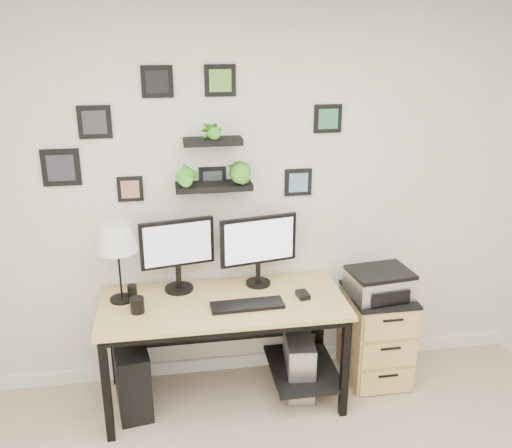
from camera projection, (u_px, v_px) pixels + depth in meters
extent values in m
plane|color=silver|center=(257.00, 202.00, 3.91)|extent=(4.00, 0.00, 4.00)
cube|color=white|center=(257.00, 359.00, 4.32)|extent=(4.00, 0.03, 0.10)
cube|color=tan|center=(223.00, 303.00, 3.72)|extent=(1.60, 0.70, 0.03)
cube|color=black|center=(223.00, 309.00, 3.73)|extent=(1.54, 0.64, 0.05)
cube|color=black|center=(219.00, 316.00, 4.12)|extent=(1.44, 0.02, 0.41)
cube|color=black|center=(303.00, 368.00, 3.99)|extent=(0.45, 0.63, 0.03)
cube|color=black|center=(107.00, 391.00, 3.45)|extent=(0.05, 0.05, 0.72)
cube|color=black|center=(114.00, 339.00, 4.01)|extent=(0.05, 0.05, 0.72)
cube|color=black|center=(345.00, 368.00, 3.68)|extent=(0.05, 0.05, 0.72)
cube|color=black|center=(320.00, 322.00, 4.24)|extent=(0.05, 0.05, 0.72)
cylinder|color=black|center=(179.00, 288.00, 3.87)|extent=(0.23, 0.23, 0.02)
cylinder|color=black|center=(179.00, 277.00, 3.84)|extent=(0.05, 0.05, 0.17)
cube|color=black|center=(177.00, 243.00, 3.75)|extent=(0.49, 0.12, 0.32)
cube|color=silver|center=(178.00, 244.00, 3.73)|extent=(0.44, 0.09, 0.28)
cylinder|color=black|center=(258.00, 283.00, 3.95)|extent=(0.20, 0.20, 0.02)
cylinder|color=black|center=(258.00, 273.00, 3.92)|extent=(0.04, 0.04, 0.15)
cube|color=black|center=(258.00, 240.00, 3.83)|extent=(0.53, 0.13, 0.33)
cube|color=silver|center=(259.00, 241.00, 3.82)|extent=(0.47, 0.09, 0.29)
cube|color=black|center=(247.00, 305.00, 3.64)|extent=(0.47, 0.17, 0.02)
cube|color=black|center=(303.00, 295.00, 3.76)|extent=(0.08, 0.12, 0.03)
cylinder|color=black|center=(122.00, 299.00, 3.73)|extent=(0.16, 0.16, 0.01)
cylinder|color=black|center=(119.00, 265.00, 3.64)|extent=(0.01, 0.01, 0.48)
cone|color=white|center=(117.00, 238.00, 3.58)|extent=(0.26, 0.26, 0.18)
cylinder|color=black|center=(137.00, 305.00, 3.56)|extent=(0.09, 0.09, 0.10)
cylinder|color=black|center=(132.00, 291.00, 3.76)|extent=(0.06, 0.06, 0.08)
cube|color=black|center=(132.00, 375.00, 3.81)|extent=(0.28, 0.50, 0.47)
cube|color=gray|center=(299.00, 363.00, 4.00)|extent=(0.23, 0.43, 0.42)
cube|color=silver|center=(303.00, 380.00, 3.81)|extent=(0.17, 0.03, 0.39)
cube|color=tan|center=(376.00, 336.00, 4.12)|extent=(0.42, 0.50, 0.65)
cube|color=black|center=(379.00, 294.00, 4.00)|extent=(0.43, 0.51, 0.02)
cube|color=tan|center=(387.00, 382.00, 3.95)|extent=(0.39, 0.02, 0.18)
cylinder|color=black|center=(388.00, 376.00, 3.92)|extent=(0.14, 0.02, 0.02)
cube|color=tan|center=(389.00, 355.00, 3.88)|extent=(0.39, 0.02, 0.18)
cylinder|color=black|center=(391.00, 349.00, 3.84)|extent=(0.14, 0.02, 0.02)
cube|color=tan|center=(392.00, 327.00, 3.81)|extent=(0.39, 0.02, 0.18)
cylinder|color=black|center=(393.00, 320.00, 3.77)|extent=(0.14, 0.02, 0.02)
cube|color=silver|center=(379.00, 285.00, 3.94)|extent=(0.45, 0.36, 0.16)
cube|color=black|center=(380.00, 272.00, 3.91)|extent=(0.45, 0.36, 0.03)
cube|color=black|center=(391.00, 298.00, 3.80)|extent=(0.28, 0.05, 0.09)
cube|color=black|center=(214.00, 186.00, 3.73)|extent=(0.50, 0.18, 0.04)
cube|color=black|center=(213.00, 141.00, 3.62)|extent=(0.38, 0.15, 0.04)
imported|color=green|center=(187.00, 164.00, 3.65)|extent=(0.15, 0.12, 0.27)
imported|color=green|center=(239.00, 162.00, 3.71)|extent=(0.15, 0.15, 0.27)
imported|color=green|center=(212.00, 118.00, 3.57)|extent=(0.13, 0.09, 0.25)
cube|color=black|center=(95.00, 122.00, 3.55)|extent=(0.21, 0.02, 0.21)
cube|color=#2E2D32|center=(94.00, 122.00, 3.54)|extent=(0.14, 0.00, 0.14)
cube|color=black|center=(130.00, 189.00, 3.73)|extent=(0.17, 0.02, 0.17)
cube|color=#B36852|center=(130.00, 189.00, 3.72)|extent=(0.12, 0.00, 0.12)
cube|color=black|center=(298.00, 182.00, 3.90)|extent=(0.19, 0.02, 0.19)
cube|color=#5E82A5|center=(298.00, 183.00, 3.89)|extent=(0.13, 0.00, 0.13)
cube|color=black|center=(213.00, 180.00, 3.80)|extent=(0.18, 0.02, 0.18)
cube|color=#35363D|center=(213.00, 181.00, 3.79)|extent=(0.13, 0.00, 0.13)
cube|color=black|center=(328.00, 119.00, 3.78)|extent=(0.19, 0.02, 0.19)
cube|color=#367849|center=(328.00, 119.00, 3.77)|extent=(0.13, 0.00, 0.13)
cube|color=black|center=(220.00, 80.00, 3.59)|extent=(0.20, 0.02, 0.20)
cube|color=#599632|center=(220.00, 81.00, 3.58)|extent=(0.14, 0.00, 0.14)
cube|color=black|center=(61.00, 168.00, 3.61)|extent=(0.24, 0.02, 0.24)
cube|color=#292B31|center=(61.00, 168.00, 3.60)|extent=(0.17, 0.00, 0.17)
cube|color=black|center=(157.00, 82.00, 3.53)|extent=(0.20, 0.02, 0.20)
cube|color=black|center=(157.00, 82.00, 3.52)|extent=(0.14, 0.00, 0.14)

